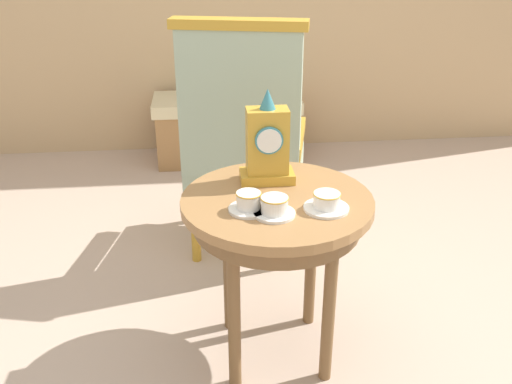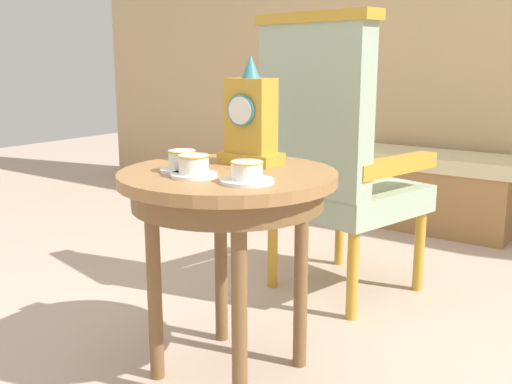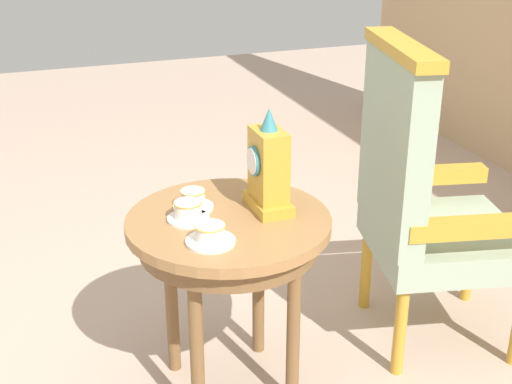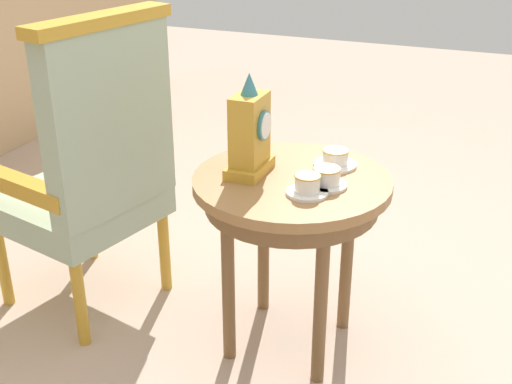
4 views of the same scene
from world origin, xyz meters
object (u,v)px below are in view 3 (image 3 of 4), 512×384
Objects in this scene: side_table at (229,241)px; teacup_right at (188,212)px; teacup_center at (210,235)px; teacup_left at (193,200)px; mantel_clock at (268,170)px; armchair at (422,195)px.

teacup_right reaches higher than side_table.
teacup_center is (0.17, 0.02, -0.00)m from teacup_right.
teacup_center is at bearing -35.26° from side_table.
teacup_center is (0.25, -0.02, -0.00)m from teacup_left.
teacup_left is at bearing -110.85° from mantel_clock.
teacup_right is 0.87m from armchair.
armchair is at bearing 93.15° from mantel_clock.
teacup_right is at bearing -173.19° from teacup_center.
mantel_clock is at bearing 123.89° from teacup_center.
mantel_clock is 0.63m from armchair.
teacup_left is 0.26m from mantel_clock.
mantel_clock is (-0.02, 0.14, 0.22)m from side_table.
armchair is (0.05, 0.83, -0.08)m from teacup_left.
armchair is (-0.20, 0.84, -0.08)m from teacup_center.
armchair is at bearing 91.70° from teacup_right.
teacup_center is at bearing 6.81° from teacup_right.
armchair reaches higher than teacup_left.
side_table is at bearing 144.74° from teacup_center.
side_table is at bearing 78.38° from teacup_right.
teacup_left is 0.83m from armchair.
side_table is 4.90× the size of teacup_right.
side_table is 0.57× the size of armchair.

